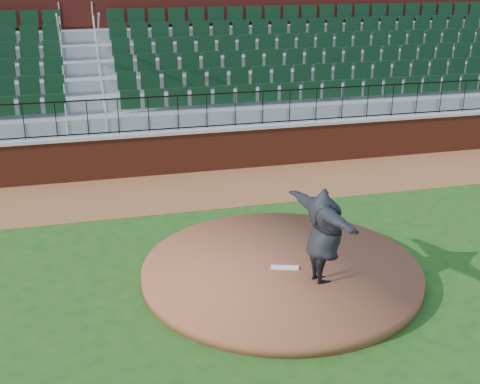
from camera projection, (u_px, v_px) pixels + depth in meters
name	position (u px, v px, depth m)	size (l,w,h in m)	color
ground	(259.00, 278.00, 12.59)	(90.00, 90.00, 0.00)	#1F4A15
warning_track	(205.00, 188.00, 17.49)	(34.00, 3.20, 0.01)	brown
field_wall	(194.00, 152.00, 18.74)	(34.00, 0.35, 1.20)	maroon
wall_cap	(193.00, 130.00, 18.51)	(34.00, 0.45, 0.10)	#B7B7B7
wall_railing	(193.00, 112.00, 18.32)	(34.00, 0.05, 1.00)	black
seating_stands	(177.00, 78.00, 20.61)	(34.00, 5.10, 4.60)	gray
concourse_wall	(164.00, 53.00, 23.00)	(34.00, 0.50, 5.50)	maroon
pitchers_mound	(281.00, 271.00, 12.61)	(5.55, 5.55, 0.25)	brown
pitching_rubber	(285.00, 267.00, 12.45)	(0.54, 0.14, 0.04)	white
pitcher	(324.00, 236.00, 11.66)	(2.30, 0.63, 1.87)	black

